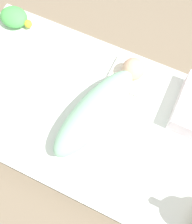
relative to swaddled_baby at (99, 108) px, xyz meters
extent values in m
plane|color=#7A6B56|center=(-0.01, 0.00, -0.24)|extent=(12.00, 12.00, 0.00)
cube|color=white|center=(-0.01, 0.00, -0.16)|extent=(1.51, 0.78, 0.16)
cube|color=white|center=(0.05, 0.24, -0.07)|extent=(0.18, 0.18, 0.02)
ellipsoid|color=#99D6B2|center=(-0.01, -0.03, 0.00)|extent=(0.28, 0.54, 0.16)
sphere|color=#DBB293|center=(0.06, 0.25, -0.01)|extent=(0.11, 0.11, 0.11)
ellipsoid|color=#51B756|center=(-0.65, 0.30, -0.04)|extent=(0.15, 0.13, 0.08)
sphere|color=yellow|center=(-0.56, 0.30, -0.05)|extent=(0.04, 0.04, 0.04)
camera|label=1|loc=(0.18, -0.41, 1.09)|focal=42.00mm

